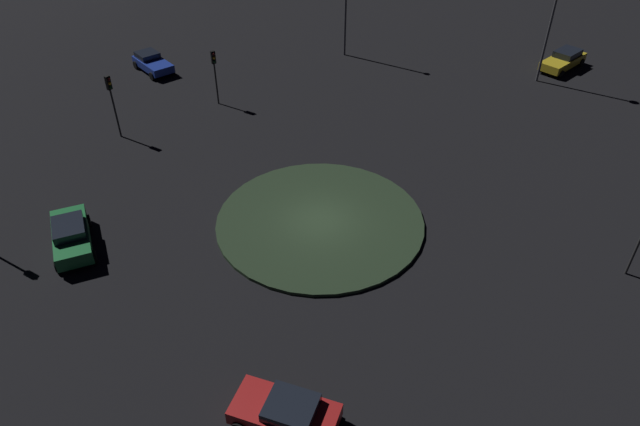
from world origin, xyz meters
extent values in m
plane|color=black|center=(0.00, 0.00, 0.00)|extent=(119.13, 119.13, 0.00)
cylinder|color=#263823|center=(0.00, 0.00, 0.10)|extent=(11.16, 11.16, 0.19)
cube|color=#1E38A5|center=(23.52, -2.94, 0.61)|extent=(3.94, 1.85, 0.59)
cube|color=black|center=(24.33, -2.96, 1.13)|extent=(1.69, 1.58, 0.44)
cylinder|color=black|center=(22.09, -3.78, 0.31)|extent=(0.63, 0.24, 0.63)
cylinder|color=black|center=(22.13, -2.02, 0.31)|extent=(0.63, 0.24, 0.63)
cylinder|color=black|center=(24.90, -3.85, 0.31)|extent=(0.63, 0.24, 0.63)
cylinder|color=black|center=(24.94, -2.09, 0.31)|extent=(0.63, 0.24, 0.63)
cube|color=#1E7238|center=(6.81, 10.73, 0.70)|extent=(4.56, 2.97, 0.74)
cube|color=black|center=(6.78, 10.74, 1.30)|extent=(2.35, 2.05, 0.46)
cylinder|color=black|center=(8.52, 11.05, 0.33)|extent=(0.69, 0.42, 0.66)
cylinder|color=black|center=(7.98, 9.43, 0.33)|extent=(0.69, 0.42, 0.66)
cylinder|color=black|center=(5.64, 12.02, 0.33)|extent=(0.69, 0.42, 0.66)
cylinder|color=black|center=(5.09, 10.41, 0.33)|extent=(0.69, 0.42, 0.66)
cube|color=red|center=(-8.17, 8.95, 0.63)|extent=(4.32, 3.50, 0.63)
cube|color=black|center=(-8.39, 8.82, 1.15)|extent=(2.37, 2.28, 0.41)
cylinder|color=black|center=(-6.49, 8.84, 0.32)|extent=(0.67, 0.50, 0.64)
cylinder|color=black|center=(-8.96, 7.47, 0.32)|extent=(0.67, 0.50, 0.64)
cube|color=gold|center=(2.06, -28.02, 0.62)|extent=(1.85, 4.63, 0.63)
cube|color=black|center=(2.07, -28.56, 1.17)|extent=(1.58, 2.20, 0.47)
cylinder|color=black|center=(1.15, -26.39, 0.30)|extent=(0.24, 0.61, 0.61)
cylinder|color=black|center=(2.88, -26.35, 0.30)|extent=(0.24, 0.61, 0.61)
cylinder|color=black|center=(1.24, -29.69, 0.30)|extent=(0.24, 0.61, 0.61)
cylinder|color=black|center=(2.97, -29.65, 0.30)|extent=(0.24, 0.61, 0.61)
cylinder|color=#2D2D2D|center=(15.34, -3.67, 1.55)|extent=(0.12, 0.12, 3.09)
cube|color=black|center=(15.34, -3.67, 3.54)|extent=(0.28, 0.34, 0.90)
sphere|color=#3F0C0C|center=(15.20, -3.64, 3.81)|extent=(0.20, 0.20, 0.20)
sphere|color=yellow|center=(15.20, -3.64, 3.54)|extent=(0.20, 0.20, 0.20)
sphere|color=#0F3819|center=(15.20, -3.64, 3.27)|extent=(0.20, 0.20, 0.20)
cylinder|color=#2D2D2D|center=(-12.78, -8.49, 1.62)|extent=(0.12, 0.12, 3.24)
cylinder|color=#2D2D2D|center=(15.65, 3.83, 1.70)|extent=(0.12, 0.12, 3.39)
cube|color=black|center=(15.65, 3.83, 3.84)|extent=(0.29, 0.34, 0.90)
sphere|color=#3F0C0C|center=(15.50, 3.80, 4.11)|extent=(0.20, 0.20, 0.20)
sphere|color=yellow|center=(15.50, 3.80, 3.84)|extent=(0.20, 0.20, 0.20)
sphere|color=#0F3819|center=(15.50, 3.80, 3.57)|extent=(0.20, 0.20, 0.20)
cylinder|color=#4C4C51|center=(2.09, -24.48, 4.34)|extent=(0.18, 0.18, 8.67)
camera|label=1|loc=(-18.21, 16.10, 19.46)|focal=32.44mm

